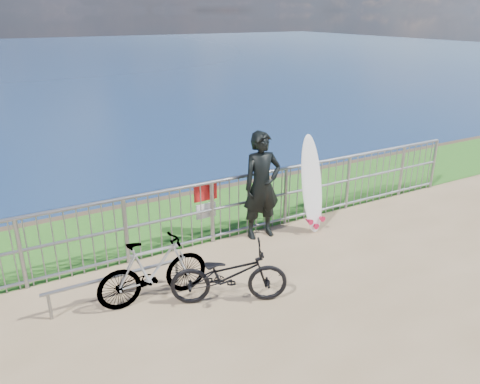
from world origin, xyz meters
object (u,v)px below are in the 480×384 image
bicycle_near (229,275)px  surfboard (312,188)px  bicycle_far (153,270)px  surfer (262,186)px

bicycle_near → surfboard: bearing=-37.0°
bicycle_far → surfer: bearing=-66.6°
bicycle_near → bicycle_far: bicycle_far is taller
bicycle_near → bicycle_far: size_ratio=1.03×
surfer → surfboard: surfer is taller
surfer → bicycle_near: bearing=-129.8°
bicycle_far → bicycle_near: bearing=-120.6°
surfboard → bicycle_far: surfboard is taller
surfboard → bicycle_far: 3.34m
surfer → surfboard: 0.95m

